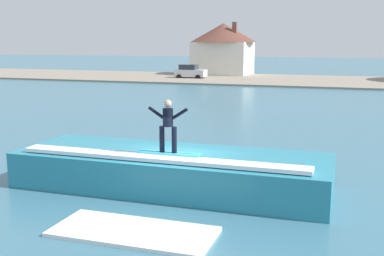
# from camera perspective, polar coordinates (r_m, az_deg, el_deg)

# --- Properties ---
(ground_plane) EXTENTS (260.00, 260.00, 0.00)m
(ground_plane) POSITION_cam_1_polar(r_m,az_deg,el_deg) (15.49, -1.90, -7.77)
(ground_plane) COLOR #386A7E
(wave_crest) EXTENTS (10.29, 3.47, 1.32)m
(wave_crest) POSITION_cam_1_polar(r_m,az_deg,el_deg) (15.90, -2.48, -4.96)
(wave_crest) COLOR teal
(wave_crest) RESTS_ON ground_plane
(surfboard) EXTENTS (2.01, 0.44, 0.06)m
(surfboard) POSITION_cam_1_polar(r_m,az_deg,el_deg) (15.01, -2.71, -3.01)
(surfboard) COLOR #33A5CC
(surfboard) RESTS_ON wave_crest
(surfer) EXTENTS (1.30, 0.32, 1.66)m
(surfer) POSITION_cam_1_polar(r_m,az_deg,el_deg) (14.81, -2.88, 0.60)
(surfer) COLOR black
(surfer) RESTS_ON surfboard
(shoreline_bank) EXTENTS (120.00, 16.86, 0.19)m
(shoreline_bank) POSITION_cam_1_polar(r_m,az_deg,el_deg) (59.28, 13.36, 5.50)
(shoreline_bank) COLOR gray
(shoreline_bank) RESTS_ON ground_plane
(car_near_shore) EXTENTS (3.86, 2.17, 1.86)m
(car_near_shore) POSITION_cam_1_polar(r_m,az_deg,el_deg) (61.01, -0.21, 6.70)
(car_near_shore) COLOR silver
(car_near_shore) RESTS_ON ground_plane
(house_with_chimney) EXTENTS (9.26, 9.26, 7.31)m
(house_with_chimney) POSITION_cam_1_polar(r_m,az_deg,el_deg) (68.03, 3.73, 9.62)
(house_with_chimney) COLOR silver
(house_with_chimney) RESTS_ON ground_plane
(whitewater_patch) EXTENTS (4.15, 1.82, 0.10)m
(whitewater_patch) POSITION_cam_1_polar(r_m,az_deg,el_deg) (12.50, -6.97, -12.14)
(whitewater_patch) COLOR white
(whitewater_patch) RESTS_ON ground_plane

